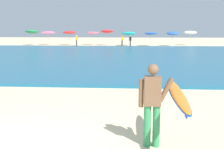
{
  "coord_description": "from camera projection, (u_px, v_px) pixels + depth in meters",
  "views": [
    {
      "loc": [
        2.33,
        -5.24,
        2.41
      ],
      "look_at": [
        1.76,
        2.79,
        1.1
      ],
      "focal_mm": 44.55,
      "sensor_mm": 36.0,
      "label": 1
    }
  ],
  "objects": [
    {
      "name": "beach_umbrella_5",
      "position": [
        129.0,
        34.0,
        41.68
      ],
      "size": [
        2.17,
        2.2,
        2.14
      ],
      "color": "beige",
      "rests_on": "ground"
    },
    {
      "name": "beach_umbrella_2",
      "position": [
        69.0,
        32.0,
        43.13
      ],
      "size": [
        2.07,
        2.07,
        2.22
      ],
      "color": "beige",
      "rests_on": "ground"
    },
    {
      "name": "beach_umbrella_0",
      "position": [
        32.0,
        32.0,
        42.39
      ],
      "size": [
        1.99,
        2.04,
        2.48
      ],
      "color": "beige",
      "rests_on": "ground"
    },
    {
      "name": "beach_umbrella_3",
      "position": [
        93.0,
        33.0,
        43.41
      ],
      "size": [
        1.97,
        1.99,
        2.12
      ],
      "color": "beige",
      "rests_on": "ground"
    },
    {
      "name": "beach_umbrella_7",
      "position": [
        173.0,
        33.0,
        41.01
      ],
      "size": [
        1.82,
        1.86,
        2.18
      ],
      "color": "beige",
      "rests_on": "ground"
    },
    {
      "name": "beach_umbrella_4",
      "position": [
        107.0,
        31.0,
        42.53
      ],
      "size": [
        1.93,
        1.97,
        2.47
      ],
      "color": "beige",
      "rests_on": "ground"
    },
    {
      "name": "beachgoer_near_row_left",
      "position": [
        130.0,
        40.0,
        40.08
      ],
      "size": [
        0.32,
        0.2,
        1.58
      ],
      "color": "#383842",
      "rests_on": "ground"
    },
    {
      "name": "beachgoer_near_row_right",
      "position": [
        122.0,
        40.0,
        41.14
      ],
      "size": [
        0.32,
        0.2,
        1.58
      ],
      "color": "#383842",
      "rests_on": "ground"
    },
    {
      "name": "beach_umbrella_8",
      "position": [
        190.0,
        32.0,
        42.45
      ],
      "size": [
        1.98,
        2.0,
        2.26
      ],
      "color": "beige",
      "rests_on": "ground"
    },
    {
      "name": "beach_umbrella_1",
      "position": [
        48.0,
        33.0,
        44.15
      ],
      "size": [
        2.2,
        2.22,
        2.19
      ],
      "color": "beige",
      "rests_on": "ground"
    },
    {
      "name": "sea",
      "position": [
        106.0,
        55.0,
        25.38
      ],
      "size": [
        120.0,
        28.0,
        0.14
      ],
      "primitive_type": "cube",
      "color": "#1E6084",
      "rests_on": "ground"
    },
    {
      "name": "beachgoer_near_row_mid",
      "position": [
        77.0,
        40.0,
        41.73
      ],
      "size": [
        0.32,
        0.2,
        1.58
      ],
      "color": "#383842",
      "rests_on": "ground"
    },
    {
      "name": "beach_umbrella_6",
      "position": [
        151.0,
        34.0,
        40.4
      ],
      "size": [
        1.93,
        1.95,
        2.1
      ],
      "color": "beige",
      "rests_on": "ground"
    },
    {
      "name": "ground_plane",
      "position": [
        17.0,
        148.0,
        5.71
      ],
      "size": [
        160.0,
        160.0,
        0.0
      ],
      "primitive_type": "plane",
      "color": "beige"
    },
    {
      "name": "surfer_with_board",
      "position": [
        163.0,
        99.0,
        5.61
      ],
      "size": [
        0.92,
        2.51,
        1.73
      ],
      "color": "#338E56",
      "rests_on": "ground"
    }
  ]
}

